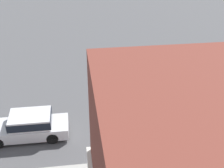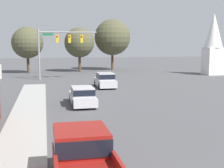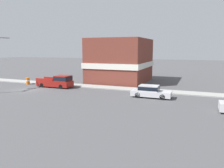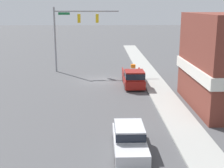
# 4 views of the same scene
# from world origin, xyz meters

# --- Properties ---
(ground_plane) EXTENTS (200.00, 200.00, 0.00)m
(ground_plane) POSITION_xyz_m (0.00, 0.00, 0.00)
(ground_plane) COLOR #4C4C4F
(sidewalk_curb) EXTENTS (2.40, 60.00, 0.14)m
(sidewalk_curb) POSITION_xyz_m (-5.70, 0.00, 0.07)
(sidewalk_curb) COLOR #9E9E99
(sidewalk_curb) RESTS_ON ground
(near_signal_assembly) EXTENTS (7.94, 0.49, 7.95)m
(near_signal_assembly) POSITION_xyz_m (3.33, -4.97, 5.78)
(near_signal_assembly) COLOR gray
(near_signal_assembly) RESTS_ON ground
(car_lead) EXTENTS (1.79, 4.72, 1.47)m
(car_lead) POSITION_xyz_m (-1.66, 17.39, 0.76)
(car_lead) COLOR black
(car_lead) RESTS_ON ground
(pickup_truck_parked) EXTENTS (1.97, 5.50, 1.86)m
(pickup_truck_parked) POSITION_xyz_m (-3.32, 2.89, 0.91)
(pickup_truck_parked) COLOR black
(pickup_truck_parked) RESTS_ON ground
(construction_barrel) EXTENTS (0.61, 0.61, 1.14)m
(construction_barrel) POSITION_xyz_m (-3.90, -3.42, 0.58)
(construction_barrel) COLOR orange
(construction_barrel) RESTS_ON ground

